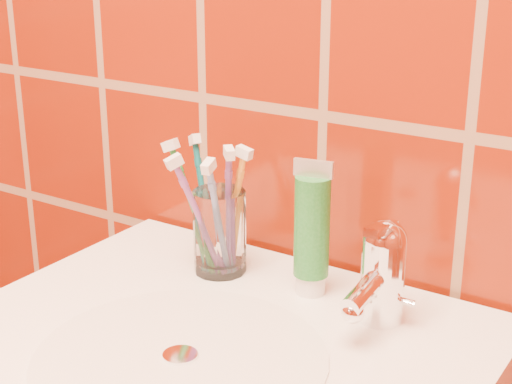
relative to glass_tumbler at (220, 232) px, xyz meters
The scene contains 9 objects.
glass_tumbler is the anchor object (origin of this frame).
toothpaste_tube 0.13m from the glass_tumbler, ahead, with size 0.05×0.04×0.16m.
faucet 0.22m from the glass_tumbler, ahead, with size 0.05×0.11×0.12m.
toothbrush_0 0.04m from the glass_tumbler, 159.83° to the right, with size 0.09×0.03×0.17m, color #1E7029, non-canonical shape.
toothbrush_1 0.03m from the glass_tumbler, ahead, with size 0.04×0.04×0.17m, color #77418C, non-canonical shape.
toothbrush_2 0.04m from the glass_tumbler, 160.22° to the left, with size 0.08×0.06×0.17m, color #0B5963, non-canonical shape.
toothbrush_3 0.03m from the glass_tumbler, 58.33° to the right, with size 0.03×0.07×0.17m, color #6D88C2, non-canonical shape.
toothbrush_4 0.03m from the glass_tumbler, 26.29° to the left, with size 0.06×0.03×0.17m, color gold, non-canonical shape.
toothbrush_5 0.04m from the glass_tumbler, 103.54° to the right, with size 0.05×0.08×0.17m, color #7E428D, non-canonical shape.
Camera 1 is at (0.44, 0.37, 1.27)m, focal length 55.00 mm.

